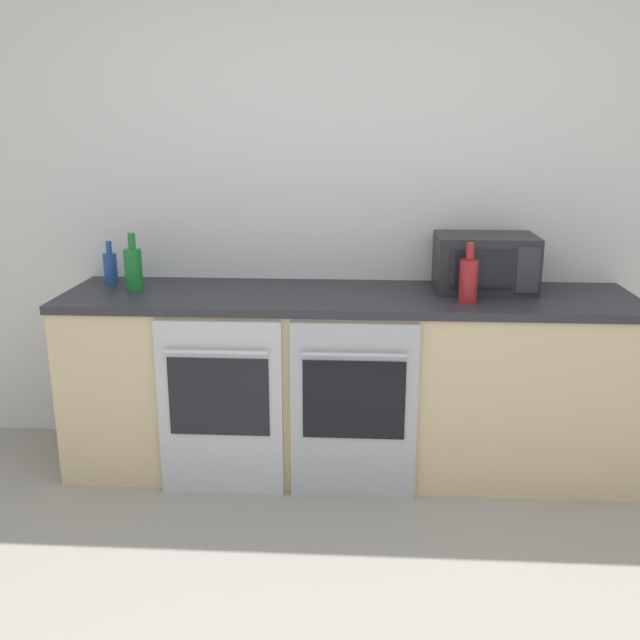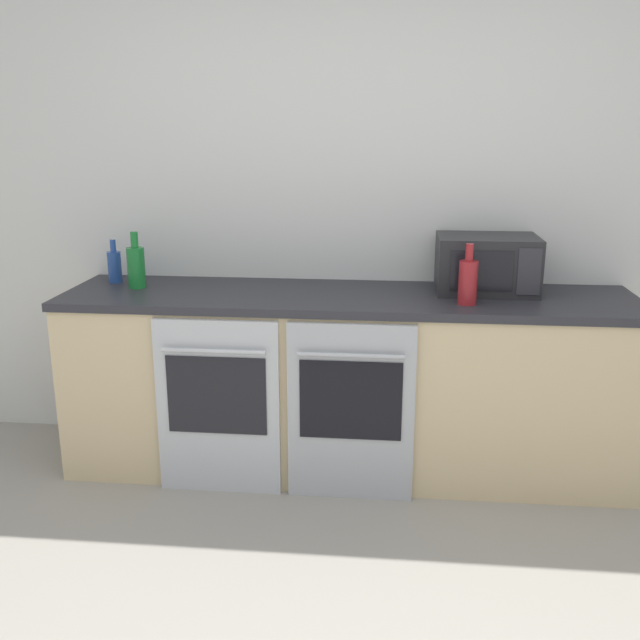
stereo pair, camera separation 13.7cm
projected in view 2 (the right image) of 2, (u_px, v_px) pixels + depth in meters
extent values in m
cube|color=silver|center=(353.00, 204.00, 3.69)|extent=(10.00, 0.06, 2.60)
cube|color=#D1B789|center=(347.00, 385.00, 3.58)|extent=(2.75, 0.65, 0.86)
cube|color=#28282D|center=(347.00, 298.00, 3.46)|extent=(2.77, 0.67, 0.04)
cube|color=#B7BABF|center=(218.00, 408.00, 3.31)|extent=(0.58, 0.03, 0.85)
cube|color=black|center=(217.00, 396.00, 3.27)|extent=(0.46, 0.01, 0.37)
cylinder|color=#B7BABF|center=(213.00, 351.00, 3.19)|extent=(0.48, 0.02, 0.02)
cube|color=#A8AAAF|center=(351.00, 413.00, 3.25)|extent=(0.58, 0.03, 0.85)
cube|color=black|center=(351.00, 401.00, 3.21)|extent=(0.46, 0.01, 0.37)
cylinder|color=#A8AAAF|center=(351.00, 356.00, 3.13)|extent=(0.48, 0.02, 0.02)
cube|color=#232326|center=(487.00, 264.00, 3.46)|extent=(0.48, 0.34, 0.27)
cube|color=black|center=(482.00, 271.00, 3.30)|extent=(0.29, 0.01, 0.19)
cube|color=#2D2D33|center=(529.00, 272.00, 3.28)|extent=(0.11, 0.01, 0.22)
cylinder|color=maroon|center=(468.00, 283.00, 3.23)|extent=(0.09, 0.09, 0.20)
cylinder|color=maroon|center=(470.00, 252.00, 3.19)|extent=(0.04, 0.04, 0.08)
cylinder|color=#19722D|center=(136.00, 268.00, 3.56)|extent=(0.09, 0.09, 0.20)
cylinder|color=#19722D|center=(134.00, 240.00, 3.52)|extent=(0.04, 0.04, 0.08)
cylinder|color=#234793|center=(115.00, 267.00, 3.69)|extent=(0.07, 0.07, 0.16)
cylinder|color=#234793|center=(113.00, 246.00, 3.66)|extent=(0.03, 0.03, 0.06)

